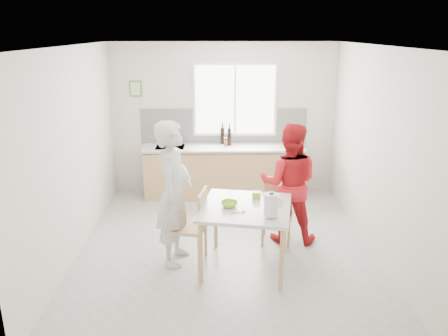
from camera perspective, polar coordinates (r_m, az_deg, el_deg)
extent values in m
plane|color=#B7B7B2|center=(6.22, 0.30, -10.06)|extent=(4.50, 4.50, 0.00)
plane|color=silver|center=(7.91, -0.04, 6.39)|extent=(4.00, 0.00, 4.00)
plane|color=silver|center=(3.60, 1.10, -7.65)|extent=(4.00, 0.00, 4.00)
plane|color=silver|center=(6.02, -19.10, 1.82)|extent=(0.00, 4.50, 4.50)
plane|color=silver|center=(6.10, 19.47, 1.98)|extent=(0.00, 4.50, 4.50)
plane|color=white|center=(5.51, 0.34, 15.66)|extent=(4.50, 4.50, 0.00)
cube|color=white|center=(7.84, 1.44, 8.89)|extent=(1.50, 0.03, 1.30)
cube|color=white|center=(7.82, 1.45, 8.86)|extent=(1.40, 0.02, 1.20)
cube|color=white|center=(7.81, 1.45, 8.86)|extent=(0.03, 0.03, 1.20)
cube|color=white|center=(7.92, -0.04, 5.49)|extent=(3.00, 0.02, 0.65)
cube|color=#529041|center=(7.93, -11.48, 10.11)|extent=(0.22, 0.02, 0.28)
cube|color=beige|center=(7.92, -11.50, 10.10)|extent=(0.16, 0.01, 0.22)
cube|color=tan|center=(7.85, 0.00, -0.63)|extent=(2.80, 0.60, 0.86)
cube|color=#3F3326|center=(7.98, 0.00, -3.23)|extent=(2.80, 0.54, 0.10)
cube|color=silver|center=(7.72, 0.00, 2.68)|extent=(2.84, 0.64, 0.04)
cube|color=#A5A5AA|center=(7.76, -7.04, 2.67)|extent=(0.50, 0.40, 0.03)
cylinder|color=silver|center=(7.87, -6.98, 4.34)|extent=(0.02, 0.02, 0.36)
torus|color=silver|center=(7.76, -7.08, 5.52)|extent=(0.02, 0.18, 0.18)
cube|color=silver|center=(5.38, 2.89, -5.20)|extent=(1.25, 1.25, 0.04)
cylinder|color=tan|center=(5.22, -3.08, -11.15)|extent=(0.05, 0.05, 0.76)
cylinder|color=tan|center=(6.04, -1.11, -6.91)|extent=(0.05, 0.05, 0.76)
cylinder|color=tan|center=(5.11, 7.53, -11.93)|extent=(0.05, 0.05, 0.76)
cylinder|color=tan|center=(5.95, 7.93, -7.48)|extent=(0.05, 0.05, 0.76)
cube|color=tan|center=(5.64, -4.82, -7.67)|extent=(0.53, 0.53, 0.04)
cube|color=tan|center=(5.48, -2.80, -5.39)|extent=(0.11, 0.43, 0.48)
cylinder|color=tan|center=(5.96, -6.13, -8.94)|extent=(0.04, 0.04, 0.47)
cylinder|color=tan|center=(5.63, -7.20, -10.67)|extent=(0.04, 0.04, 0.47)
cylinder|color=tan|center=(5.88, -2.42, -9.27)|extent=(0.04, 0.04, 0.47)
cylinder|color=tan|center=(5.54, -3.27, -11.06)|extent=(0.04, 0.04, 0.47)
cube|color=tan|center=(6.18, 6.92, -5.76)|extent=(0.49, 0.49, 0.04)
cube|color=tan|center=(6.27, 7.10, -3.07)|extent=(0.40, 0.10, 0.44)
cylinder|color=tan|center=(6.12, 5.05, -8.34)|extent=(0.04, 0.04, 0.43)
cylinder|color=tan|center=(6.11, 8.45, -8.53)|extent=(0.04, 0.04, 0.43)
cylinder|color=tan|center=(6.45, 5.33, -6.96)|extent=(0.04, 0.04, 0.43)
cylinder|color=tan|center=(6.44, 8.54, -7.14)|extent=(0.04, 0.04, 0.43)
imported|color=silver|center=(5.50, -6.51, -3.35)|extent=(0.56, 0.75, 1.86)
imported|color=red|center=(6.12, 8.45, -2.01)|extent=(0.93, 0.79, 1.70)
imported|color=#97C82E|center=(5.34, 0.69, -4.75)|extent=(0.24, 0.24, 0.06)
imported|color=white|center=(5.57, 6.28, -3.96)|extent=(0.23, 0.23, 0.05)
cylinder|color=white|center=(5.03, 6.17, -4.81)|extent=(0.16, 0.16, 0.26)
cylinder|color=blue|center=(4.98, 6.22, -3.29)|extent=(0.05, 0.05, 0.03)
torus|color=white|center=(5.03, 7.11, -4.56)|extent=(0.13, 0.05, 0.12)
cube|color=#92C72E|center=(5.60, 4.26, -3.54)|extent=(0.12, 0.12, 0.09)
cylinder|color=#A5A5AA|center=(5.17, 1.72, -5.76)|extent=(0.16, 0.04, 0.01)
cube|color=#7EC42D|center=(7.79, 8.70, 2.82)|extent=(0.40, 0.33, 0.01)
cylinder|color=black|center=(7.76, 0.71, 4.13)|extent=(0.07, 0.07, 0.32)
cylinder|color=black|center=(7.87, -0.20, 4.25)|extent=(0.07, 0.07, 0.30)
cylinder|color=brown|center=(7.71, 0.21, 3.44)|extent=(0.06, 0.06, 0.16)
imported|color=#999999|center=(7.88, -5.86, 3.84)|extent=(0.11, 0.11, 0.21)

